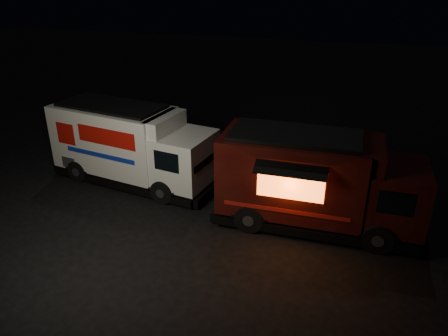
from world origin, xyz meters
TOP-DOWN VIEW (x-y plane):
  - ground at (0.00, 0.00)m, footprint 80.00×80.00m
  - white_truck at (-2.17, 2.19)m, footprint 7.32×3.56m
  - red_truck at (5.30, 0.98)m, footprint 7.01×2.59m

SIDE VIEW (x-z plane):
  - ground at x=0.00m, z-range 0.00..0.00m
  - white_truck at x=-2.17m, z-range 0.00..3.18m
  - red_truck at x=5.30m, z-range 0.00..3.26m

